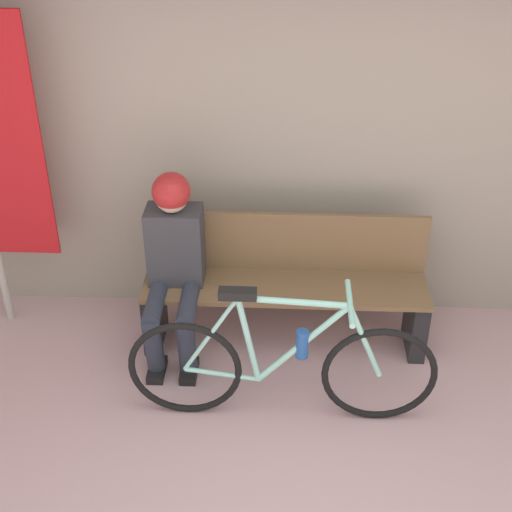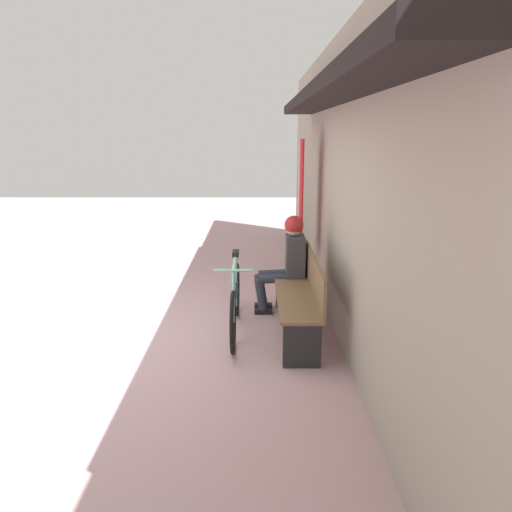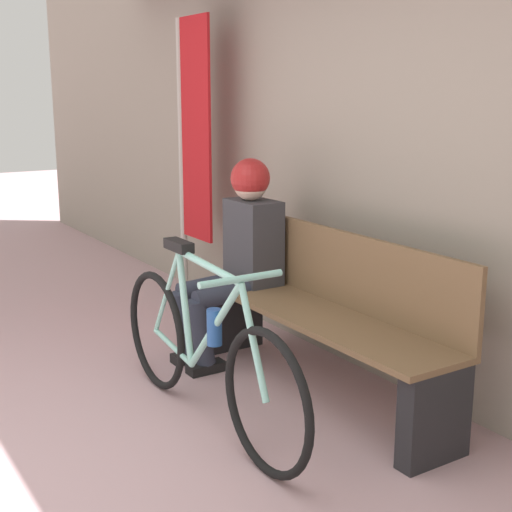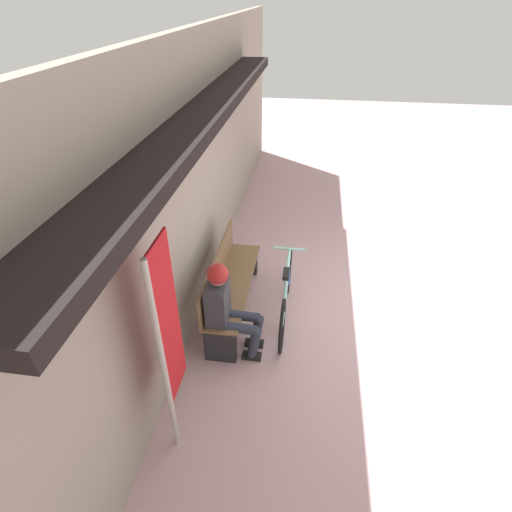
# 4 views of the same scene
# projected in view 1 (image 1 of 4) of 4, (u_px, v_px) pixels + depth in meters

# --- Properties ---
(storefront_wall) EXTENTS (12.00, 0.56, 3.20)m
(storefront_wall) POSITION_uv_depth(u_px,v_px,m) (323.00, 71.00, 4.21)
(storefront_wall) COLOR #9E9384
(storefront_wall) RESTS_ON ground_plane
(park_bench_near) EXTENTS (1.78, 0.42, 0.86)m
(park_bench_near) POSITION_uv_depth(u_px,v_px,m) (285.00, 286.00, 4.51)
(park_bench_near) COLOR brown
(park_bench_near) RESTS_ON ground_plane
(bicycle) EXTENTS (1.72, 0.40, 0.86)m
(bicycle) POSITION_uv_depth(u_px,v_px,m) (282.00, 366.00, 3.93)
(bicycle) COLOR black
(bicycle) RESTS_ON ground_plane
(person_seated) EXTENTS (0.34, 0.61, 1.20)m
(person_seated) POSITION_uv_depth(u_px,v_px,m) (173.00, 255.00, 4.30)
(person_seated) COLOR #2D3342
(person_seated) RESTS_ON ground_plane
(banner_pole) EXTENTS (0.45, 0.05, 2.07)m
(banner_pole) POSITION_uv_depth(u_px,v_px,m) (0.00, 154.00, 4.26)
(banner_pole) COLOR #B7B2A8
(banner_pole) RESTS_ON ground_plane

